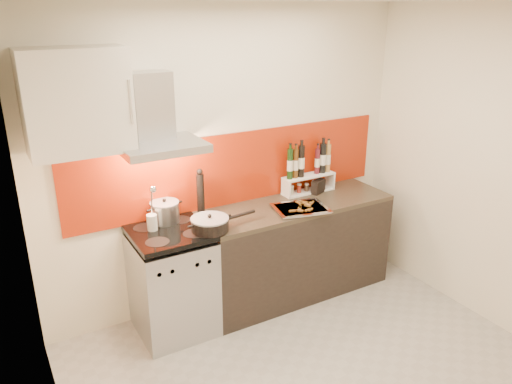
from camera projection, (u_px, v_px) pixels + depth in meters
floor at (320, 378)px, 3.66m from camera, size 3.40×3.40×0.00m
back_wall at (230, 160)px, 4.34m from camera, size 3.40×0.02×2.60m
left_wall at (50, 284)px, 2.41m from camera, size 0.02×2.80×2.60m
right_wall at (498, 173)px, 4.00m from camera, size 0.02×2.80×2.60m
backsplash at (236, 168)px, 4.38m from camera, size 3.00×0.02×0.64m
range_stove at (173, 283)px, 4.07m from camera, size 0.60×0.60×0.91m
counter at (295, 248)px, 4.63m from camera, size 1.80×0.60×0.90m
range_hood at (156, 123)px, 3.73m from camera, size 0.62×0.50×0.61m
upper_cabinet at (77, 102)px, 3.39m from camera, size 0.70×0.35×0.72m
stock_pot at (165, 212)px, 4.04m from camera, size 0.24×0.24×0.20m
saute_pan at (211, 224)px, 3.90m from camera, size 0.58×0.30×0.14m
utensil_jar at (152, 218)px, 3.87m from camera, size 0.08×0.12×0.40m
pepper_mill at (201, 193)px, 4.14m from camera, size 0.06×0.06×0.42m
step_shelf at (309, 170)px, 4.66m from camera, size 0.53×0.14×0.47m
caddy_box at (318, 187)px, 4.70m from camera, size 0.17×0.12×0.13m
baking_tray at (301, 208)px, 4.32m from camera, size 0.52×0.44×0.03m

